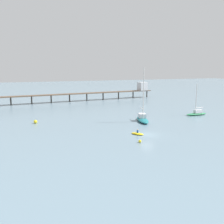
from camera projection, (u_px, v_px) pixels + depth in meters
The scene contains 7 objects.
ground_plane at pixel (148, 135), 53.43m from camera, with size 400.00×400.00×0.00m, color slate.
pier at pixel (104, 91), 109.27m from camera, with size 66.90×8.47×6.72m.
sailboat_teal at pixel (142, 118), 66.33m from camera, with size 4.67×8.85×13.41m.
sailboat_green at pixel (197, 113), 74.63m from camera, with size 6.69×1.62×8.88m.
dinghy_yellow at pixel (138, 134), 53.52m from camera, with size 2.48×2.91×1.14m.
mooring_buoy_mid at pixel (35, 122), 63.93m from camera, with size 0.86×0.86×0.86m, color yellow.
mooring_buoy_inner at pixel (140, 141), 47.80m from camera, with size 0.55×0.55×0.55m, color yellow.
Camera 1 is at (-25.73, -45.60, 13.65)m, focal length 42.32 mm.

